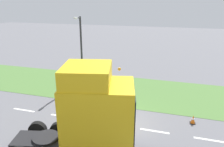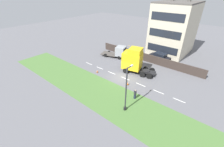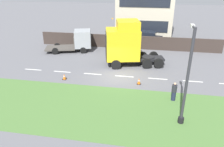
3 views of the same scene
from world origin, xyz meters
name	(u,v)px [view 1 (image 1 of 3)]	position (x,y,z in m)	size (l,w,h in m)	color
ground_plane	(116,125)	(0.00, 0.00, 0.00)	(120.00, 120.00, 0.00)	slate
grass_verge	(134,91)	(-6.00, 0.00, 0.01)	(7.00, 44.00, 0.01)	#4C7538
lane_markings	(106,123)	(0.00, -0.70, 0.00)	(0.16, 21.00, 0.00)	white
lorry_cab	(93,112)	(3.00, -0.33, 2.41)	(3.89, 6.55, 4.97)	black
lamp_post	(81,55)	(-6.56, -5.29, 2.86)	(1.32, 0.39, 6.39)	black
pedestrian	(72,86)	(-3.74, -5.02, 0.74)	(0.39, 0.39, 1.53)	#1E233D
traffic_cone_lead	(193,119)	(-1.65, 4.80, 0.28)	(0.36, 0.36, 0.58)	black
traffic_cone_trailing	(93,107)	(-1.41, -2.19, 0.28)	(0.36, 0.36, 0.58)	black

